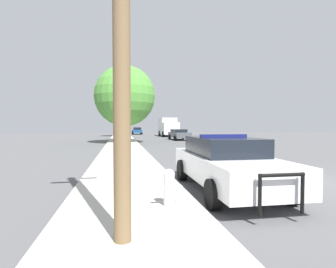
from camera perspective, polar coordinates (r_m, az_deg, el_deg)
name	(u,v)px	position (r m, az deg, el deg)	size (l,w,h in m)	color
ground_plane	(280,180)	(9.79, 23.18, -9.18)	(110.00, 110.00, 0.00)	#565659
sidewalk_left	(128,184)	(8.20, -8.67, -10.75)	(3.00, 110.00, 0.13)	#BCB7AD
police_car	(226,162)	(7.75, 12.45, -6.00)	(2.18, 5.23, 1.60)	white
fire_hydrant	(169,186)	(5.74, 0.25, -11.27)	(0.57, 0.25, 0.79)	white
traffic_light	(127,108)	(31.88, -8.83, 5.61)	(3.93, 0.35, 5.31)	#424247
car_background_oncoming	(179,134)	(32.47, 2.44, -0.03)	(2.18, 4.60, 1.33)	#474C51
car_background_distant	(137,131)	(52.23, -6.76, 0.75)	(1.93, 4.61, 1.38)	navy
box_truck	(168,126)	(43.04, 0.00, 1.65)	(2.75, 7.41, 2.99)	silver
tree_sidewalk_far	(118,106)	(42.60, -10.77, 6.07)	(4.07, 4.07, 6.84)	#4C3823
tree_sidewalk_mid	(125,96)	(27.01, -9.37, 8.17)	(6.11, 6.11, 7.72)	brown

